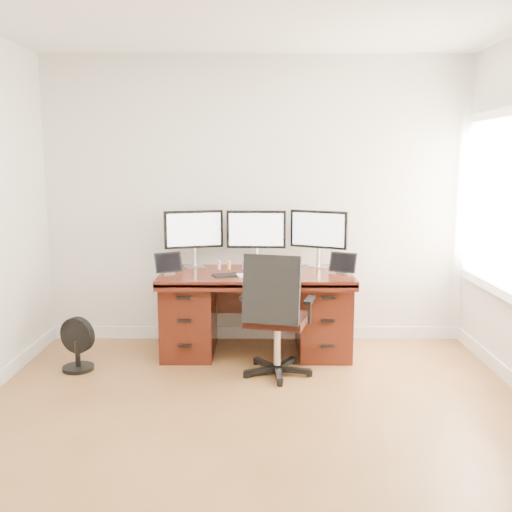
{
  "coord_description": "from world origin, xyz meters",
  "views": [
    {
      "loc": [
        0.01,
        -3.18,
        1.73
      ],
      "look_at": [
        0.0,
        1.5,
        0.95
      ],
      "focal_mm": 40.0,
      "sensor_mm": 36.0,
      "label": 1
    }
  ],
  "objects_px": {
    "floor_fan": "(77,345)",
    "keyboard": "(253,275)",
    "desk": "(256,310)",
    "office_chair": "(276,336)",
    "monitor_center": "(256,231)"
  },
  "relations": [
    {
      "from": "office_chair",
      "to": "floor_fan",
      "type": "bearing_deg",
      "value": -169.73
    },
    {
      "from": "floor_fan",
      "to": "keyboard",
      "type": "relative_size",
      "value": 1.6
    },
    {
      "from": "office_chair",
      "to": "monitor_center",
      "type": "relative_size",
      "value": 1.86
    },
    {
      "from": "floor_fan",
      "to": "monitor_center",
      "type": "height_order",
      "value": "monitor_center"
    },
    {
      "from": "monitor_center",
      "to": "keyboard",
      "type": "bearing_deg",
      "value": -90.37
    },
    {
      "from": "floor_fan",
      "to": "keyboard",
      "type": "xyz_separation_m",
      "value": [
        1.47,
        0.28,
        0.54
      ]
    },
    {
      "from": "desk",
      "to": "keyboard",
      "type": "relative_size",
      "value": 6.04
    },
    {
      "from": "office_chair",
      "to": "monitor_center",
      "type": "bearing_deg",
      "value": 115.87
    },
    {
      "from": "monitor_center",
      "to": "office_chair",
      "type": "bearing_deg",
      "value": -76.07
    },
    {
      "from": "keyboard",
      "to": "monitor_center",
      "type": "bearing_deg",
      "value": 69.58
    },
    {
      "from": "desk",
      "to": "floor_fan",
      "type": "xyz_separation_m",
      "value": [
        -1.49,
        -0.45,
        -0.18
      ]
    },
    {
      "from": "desk",
      "to": "keyboard",
      "type": "height_order",
      "value": "keyboard"
    },
    {
      "from": "office_chair",
      "to": "floor_fan",
      "type": "xyz_separation_m",
      "value": [
        -1.65,
        0.13,
        -0.12
      ]
    },
    {
      "from": "keyboard",
      "to": "office_chair",
      "type": "bearing_deg",
      "value": -83.2
    },
    {
      "from": "desk",
      "to": "monitor_center",
      "type": "bearing_deg",
      "value": 90.02
    }
  ]
}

